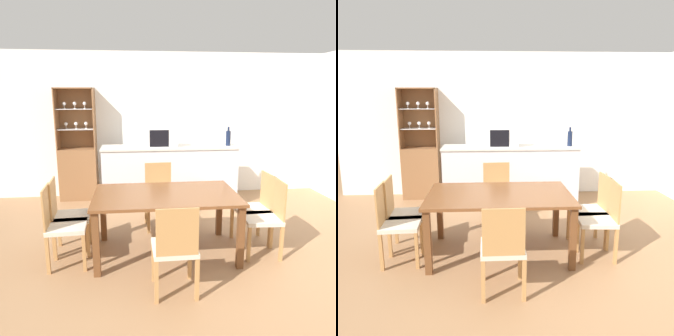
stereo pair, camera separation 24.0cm
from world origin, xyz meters
TOP-DOWN VIEW (x-y plane):
  - ground_plane at (0.00, 0.00)m, footprint 18.00×18.00m
  - wall_back at (0.00, 2.63)m, footprint 6.80×0.06m
  - kitchen_counter at (-0.35, 1.93)m, footprint 2.21×0.56m
  - display_cabinet at (-1.90, 2.43)m, footprint 0.64×0.35m
  - dining_table at (-0.59, 0.20)m, footprint 1.61×0.98m
  - dining_chair_head_far at (-0.59, 1.01)m, footprint 0.43×0.43m
  - dining_chair_head_near at (-0.59, -0.61)m, footprint 0.41×0.41m
  - dining_chair_side_right_far at (0.54, 0.35)m, footprint 0.42×0.42m
  - dining_chair_side_right_near at (0.54, 0.05)m, footprint 0.43×0.43m
  - dining_chair_side_left_far at (-1.71, 0.35)m, footprint 0.43×0.43m
  - dining_chair_side_left_near at (-1.71, 0.05)m, footprint 0.42×0.42m
  - microwave at (-0.46, 1.94)m, footprint 0.47×0.37m
  - wine_bottle at (0.62, 1.90)m, footprint 0.08×0.08m

SIDE VIEW (x-z plane):
  - ground_plane at x=0.00m, z-range 0.00..0.00m
  - dining_chair_head_far at x=-0.59m, z-range 0.01..0.89m
  - dining_chair_head_near at x=-0.59m, z-range 0.01..0.89m
  - dining_chair_side_right_far at x=0.54m, z-range 0.01..0.89m
  - dining_chair_side_right_near at x=0.54m, z-range 0.01..0.89m
  - dining_chair_side_left_far at x=-1.71m, z-range 0.01..0.89m
  - dining_chair_side_left_near at x=-1.71m, z-range 0.01..0.89m
  - kitchen_counter at x=-0.35m, z-range 0.00..1.00m
  - display_cabinet at x=-1.90m, z-range -0.37..1.56m
  - dining_table at x=-0.59m, z-range 0.27..0.99m
  - wine_bottle at x=0.62m, z-range 0.97..1.28m
  - microwave at x=-0.46m, z-range 0.99..1.30m
  - wall_back at x=0.00m, z-range 0.00..2.55m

